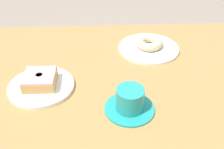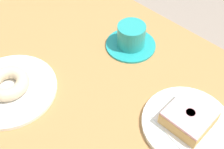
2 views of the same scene
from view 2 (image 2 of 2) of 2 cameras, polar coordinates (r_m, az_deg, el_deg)
table at (r=0.85m, az=-4.73°, el=-6.06°), size 1.12×0.74×0.77m
plate_glazed_square at (r=0.72m, az=14.26°, el=-9.22°), size 0.21×0.21×0.01m
napkin_glazed_square at (r=0.71m, az=14.38°, el=-8.87°), size 0.14×0.14×0.00m
donut_glazed_square at (r=0.69m, az=14.70°, el=-7.97°), size 0.10×0.10×0.04m
plate_sugar_ring at (r=0.80m, az=-19.10°, el=-2.75°), size 0.24×0.24×0.01m
napkin_sugar_ring at (r=0.79m, az=-19.22°, el=-2.45°), size 0.18×0.18×0.00m
donut_sugar_ring at (r=0.78m, az=-19.55°, el=-1.63°), size 0.11×0.11×0.03m
coffee_cup at (r=0.85m, az=3.72°, el=7.19°), size 0.15×0.15×0.07m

